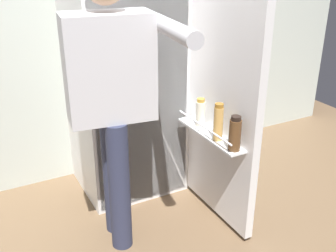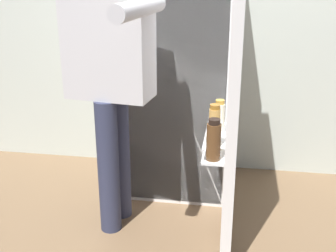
% 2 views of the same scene
% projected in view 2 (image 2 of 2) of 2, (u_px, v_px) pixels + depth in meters
% --- Properties ---
extents(ground_plane, '(5.16, 5.16, 0.00)m').
position_uv_depth(ground_plane, '(165.00, 224.00, 2.61)').
color(ground_plane, brown).
extents(refrigerator, '(0.73, 1.27, 1.65)m').
position_uv_depth(refrigerator, '(183.00, 70.00, 2.78)').
color(refrigerator, white).
rests_on(refrigerator, ground_plane).
extents(person, '(0.54, 0.78, 1.56)m').
position_uv_depth(person, '(111.00, 68.00, 2.32)').
color(person, '#2D334C').
rests_on(person, ground_plane).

